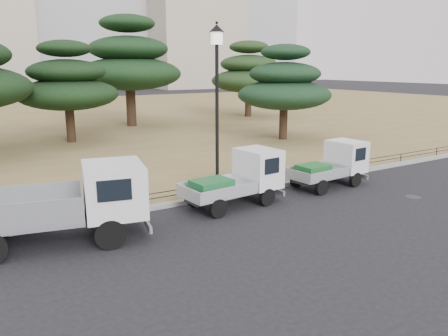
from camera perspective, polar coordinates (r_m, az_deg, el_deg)
ground at (r=14.45m, az=4.18°, el=-6.57°), size 220.00×220.00×0.00m
lawn at (r=42.64m, az=-20.65°, el=5.88°), size 120.00×56.00×0.15m
curb at (r=16.50m, az=-1.09°, el=-3.72°), size 120.00×0.25×0.16m
truck_large at (r=12.94m, az=-19.98°, el=-4.11°), size 5.27×2.91×2.17m
truck_kei_front at (r=15.55m, az=1.96°, el=-1.41°), size 3.77×1.88×1.93m
truck_kei_rear at (r=18.56m, az=13.95°, el=0.43°), size 3.56×1.74×1.81m
street_lamp at (r=16.18m, az=-0.93°, el=11.20°), size 0.55×0.55×6.16m
pipe_fence at (r=16.52m, az=-1.36°, el=-2.40°), size 38.00×0.04×0.40m
tarp_pile at (r=14.89m, az=-24.86°, el=-4.85°), size 1.73×1.35×1.08m
manhole at (r=18.16m, az=23.45°, el=-3.50°), size 0.60×0.60×0.01m
pine_center_left at (r=29.23m, az=-19.80°, el=10.28°), size 6.19×6.19×6.29m
pine_center_right at (r=35.96m, az=-12.31°, el=13.30°), size 8.11×8.11×8.61m
pine_east_near at (r=28.87m, az=7.90°, el=10.66°), size 6.03×6.03×6.09m
pine_east_far at (r=42.02m, az=3.23°, el=12.25°), size 7.00×7.00×7.03m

